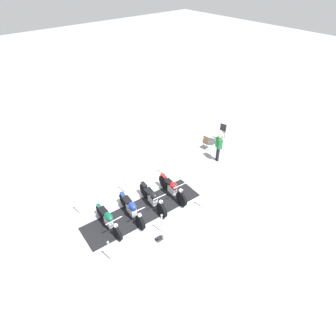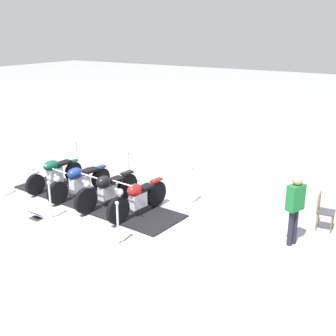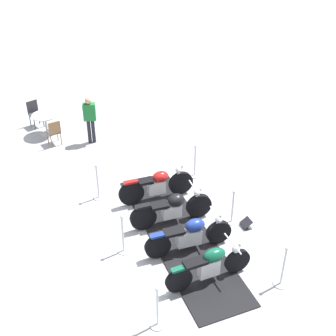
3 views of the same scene
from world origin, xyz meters
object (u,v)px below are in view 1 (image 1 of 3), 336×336
object	(u,v)px
stanchion_right_mid	(162,226)
bystander_person	(219,145)
stanchion_left_rear	(166,170)
stanchion_right_front	(110,255)
motorcycle_forest	(109,220)
motorcycle_navy	(132,209)
motorcycle_black	(153,198)
stanchion_left_mid	(126,187)
stanchion_left_front	(79,209)
cafe_table	(216,136)
cafe_chair_near_table	(222,131)
cafe_chair_across_table	(207,142)
motorcycle_maroon	(173,189)
stanchion_right_rear	(204,203)
info_placard	(159,238)

from	to	relation	value
stanchion_right_mid	bystander_person	world-z (taller)	bystander_person
stanchion_left_rear	stanchion_right_front	xyz separation A→B (m)	(4.89, 2.63, -0.00)
motorcycle_forest	motorcycle_navy	world-z (taller)	motorcycle_navy
motorcycle_black	bystander_person	distance (m)	5.01
motorcycle_black	stanchion_left_mid	xyz separation A→B (m)	(0.44, -1.55, -0.10)
stanchion_left_front	cafe_table	bearing A→B (deg)	-179.54
stanchion_left_front	cafe_chair_near_table	world-z (taller)	stanchion_left_front
cafe_chair_across_table	motorcycle_maroon	bearing A→B (deg)	-162.57
stanchion_right_mid	cafe_chair_near_table	bearing A→B (deg)	-155.83
stanchion_left_mid	cafe_chair_near_table	bearing A→B (deg)	-176.62
motorcycle_navy	motorcycle_maroon	distance (m)	2.21
stanchion_left_front	stanchion_right_mid	bearing A→B (deg)	123.97
motorcycle_black	stanchion_right_rear	world-z (taller)	stanchion_right_rear
stanchion_right_mid	info_placard	size ratio (longest dim) A/B	3.08
motorcycle_navy	stanchion_right_front	size ratio (longest dim) A/B	1.97
stanchion_right_front	cafe_chair_near_table	world-z (taller)	stanchion_right_front
stanchion_right_rear	cafe_chair_across_table	bearing A→B (deg)	-137.78
motorcycle_maroon	stanchion_right_mid	xyz separation A→B (m)	(1.76, 1.34, -0.14)
stanchion_left_front	stanchion_left_rear	distance (m)	4.68
stanchion_right_mid	cafe_chair_near_table	xyz separation A→B (m)	(-7.60, -3.41, 0.18)
cafe_chair_near_table	motorcycle_navy	bearing A→B (deg)	-0.19
stanchion_right_mid	stanchion_right_rear	distance (m)	2.34
cafe_chair_across_table	motorcycle_navy	bearing A→B (deg)	-171.33
stanchion_left_rear	stanchion_right_mid	bearing A→B (deg)	47.67
motorcycle_navy	stanchion_left_mid	distance (m)	1.62
motorcycle_forest	bystander_person	xyz separation A→B (m)	(-7.15, -0.40, 0.48)
motorcycle_maroon	info_placard	world-z (taller)	motorcycle_maroon
stanchion_left_front	stanchion_left_rear	bearing A→B (deg)	175.82
bystander_person	stanchion_right_mid	bearing A→B (deg)	41.39
motorcycle_forest	stanchion_right_rear	bearing A→B (deg)	68.27
stanchion_right_mid	cafe_chair_across_table	world-z (taller)	stanchion_right_mid
motorcycle_forest	stanchion_right_mid	world-z (taller)	stanchion_right_mid
cafe_table	cafe_chair_across_table	distance (m)	0.82
motorcycle_black	stanchion_left_mid	bearing A→B (deg)	-157.14
stanchion_left_rear	stanchion_left_mid	bearing A→B (deg)	-4.18
motorcycle_navy	stanchion_right_mid	xyz separation A→B (m)	(-0.45, 1.50, -0.13)
cafe_chair_near_table	bystander_person	size ratio (longest dim) A/B	0.57
stanchion_right_mid	cafe_table	size ratio (longest dim) A/B	1.19
motorcycle_maroon	stanchion_left_mid	size ratio (longest dim) A/B	1.91
motorcycle_forest	cafe_chair_across_table	xyz separation A→B (m)	(-7.52, -1.56, 0.02)
motorcycle_forest	cafe_chair_near_table	distance (m)	9.32
cafe_chair_near_table	stanchion_right_front	bearing A→B (deg)	4.48
stanchion_right_mid	stanchion_left_mid	world-z (taller)	stanchion_left_mid
stanchion_left_front	cafe_table	world-z (taller)	stanchion_left_front
stanchion_right_mid	stanchion_right_front	xyz separation A→B (m)	(2.34, -0.17, -0.01)
stanchion_left_front	motorcycle_navy	bearing A→B (deg)	135.42
stanchion_right_mid	stanchion_right_rear	bearing A→B (deg)	175.82
motorcycle_black	stanchion_left_rear	size ratio (longest dim) A/B	1.99
stanchion_left_rear	stanchion_left_mid	size ratio (longest dim) A/B	0.99
stanchion_right_front	cafe_table	xyz separation A→B (m)	(-9.13, -3.04, 0.23)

